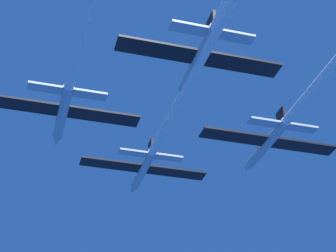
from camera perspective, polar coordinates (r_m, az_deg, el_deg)
name	(u,v)px	position (r m, az deg, el deg)	size (l,w,h in m)	color
jet_lead	(171,117)	(63.61, 0.29, 0.91)	(15.84, 47.32, 2.62)	#B2BAC6
jet_left_wing	(77,51)	(53.57, -8.71, 7.18)	(15.84, 41.90, 2.62)	#B2BAC6
jet_right_wing	(315,88)	(59.22, 13.89, 3.61)	(15.84, 43.46, 2.62)	#B2BAC6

